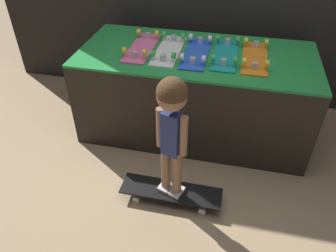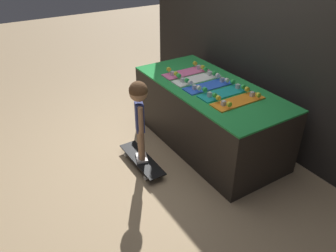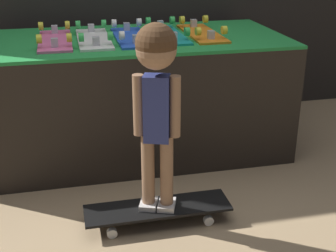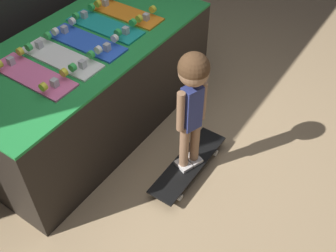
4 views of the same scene
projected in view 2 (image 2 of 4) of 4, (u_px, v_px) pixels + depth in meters
The scene contains 10 objects.
ground_plane at pixel (170, 155), 3.98m from camera, with size 16.00×16.00×0.00m, color tan.
back_wall at pixel (260, 29), 3.84m from camera, with size 4.48×0.10×2.70m.
display_rack at pixel (208, 115), 4.03m from camera, with size 2.01×0.93×0.79m.
skateboard_pink_on_rack at pixel (186, 72), 4.15m from camera, with size 0.20×0.61×0.09m.
skateboard_white_on_rack at pixel (197, 78), 3.97m from camera, with size 0.20×0.61×0.09m.
skateboard_blue_on_rack at pixel (208, 85), 3.80m from camera, with size 0.20×0.61×0.09m.
skateboard_teal_on_rack at pixel (224, 92), 3.64m from camera, with size 0.20×0.61×0.09m.
skateboard_orange_on_rack at pixel (238, 100), 3.46m from camera, with size 0.20×0.61×0.09m.
skateboard_on_floor at pixel (142, 160), 3.78m from camera, with size 0.77×0.21×0.09m.
child at pixel (139, 107), 3.43m from camera, with size 0.22×0.20×0.96m.
Camera 2 is at (2.72, -1.72, 2.37)m, focal length 35.00 mm.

